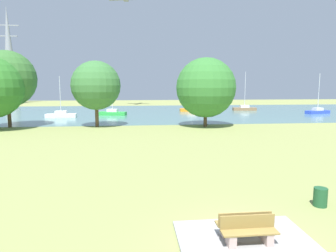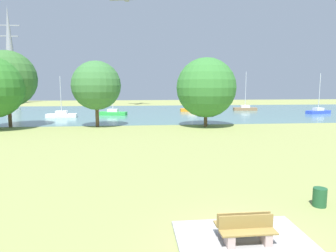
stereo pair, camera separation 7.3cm
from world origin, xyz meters
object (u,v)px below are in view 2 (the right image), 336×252
at_px(sailboat_blue, 318,111).
at_px(tree_west_far, 7,79).
at_px(bench_facing_inland, 248,233).
at_px(tree_mid_shore, 96,86).
at_px(bench_facing_water, 242,225).
at_px(sailboat_white, 62,115).
at_px(sailboat_green, 113,113).
at_px(sailboat_brown, 245,108).
at_px(litter_bin, 320,197).
at_px(electricity_pylon, 10,55).
at_px(tree_east_near, 206,88).
at_px(sailboat_orange, 192,109).

xyz_separation_m(sailboat_blue, tree_west_far, (-49.25, -13.27, 5.49)).
relative_size(bench_facing_inland, tree_mid_shore, 0.22).
bearing_deg(sailboat_blue, tree_mid_shore, -159.88).
xyz_separation_m(tree_west_far, tree_mid_shore, (10.79, -0.82, -0.79)).
distance_m(bench_facing_water, sailboat_white, 43.97).
relative_size(sailboat_green, sailboat_brown, 0.67).
bearing_deg(litter_bin, sailboat_green, 105.85).
height_order(litter_bin, electricity_pylon, electricity_pylon).
bearing_deg(electricity_pylon, tree_east_near, -51.41).
height_order(sailboat_brown, sailboat_blue, sailboat_brown).
bearing_deg(sailboat_white, sailboat_green, 19.86).
bearing_deg(tree_west_far, electricity_pylon, 110.86).
height_order(sailboat_white, tree_mid_shore, tree_mid_shore).
height_order(sailboat_white, sailboat_orange, sailboat_white).
xyz_separation_m(bench_facing_water, bench_facing_inland, (0.00, -0.54, 0.00)).
xyz_separation_m(sailboat_green, electricity_pylon, (-32.23, 40.00, 13.57)).
relative_size(sailboat_brown, tree_east_near, 0.94).
height_order(bench_facing_water, sailboat_blue, sailboat_blue).
bearing_deg(tree_east_near, litter_bin, -92.09).
distance_m(litter_bin, sailboat_white, 43.60).
relative_size(sailboat_white, sailboat_brown, 0.83).
bearing_deg(tree_east_near, sailboat_green, 127.92).
bearing_deg(tree_east_near, sailboat_orange, 83.59).
xyz_separation_m(sailboat_blue, tree_east_near, (-24.90, -15.46, 4.43)).
height_order(sailboat_brown, electricity_pylon, electricity_pylon).
bearing_deg(tree_mid_shore, bench_facing_inland, -74.14).
xyz_separation_m(tree_mid_shore, electricity_pylon, (-31.44, 55.02, 8.85)).
height_order(litter_bin, sailboat_blue, sailboat_blue).
relative_size(sailboat_orange, tree_east_near, 0.68).
height_order(bench_facing_inland, litter_bin, bench_facing_inland).
xyz_separation_m(sailboat_orange, electricity_pylon, (-47.57, 33.51, 13.57)).
bearing_deg(litter_bin, sailboat_blue, 57.65).
relative_size(sailboat_white, tree_west_far, 0.71).
bearing_deg(sailboat_green, sailboat_white, -160.14).
bearing_deg(sailboat_brown, sailboat_blue, -38.67).
bearing_deg(sailboat_blue, sailboat_white, -177.51).
height_order(litter_bin, sailboat_green, sailboat_green).
bearing_deg(bench_facing_inland, tree_east_near, 79.60).
relative_size(bench_facing_inland, litter_bin, 2.25).
height_order(sailboat_brown, tree_west_far, tree_west_far).
height_order(bench_facing_water, sailboat_brown, sailboat_brown).
height_order(litter_bin, tree_west_far, tree_west_far).
relative_size(sailboat_orange, sailboat_green, 1.08).
relative_size(litter_bin, tree_east_near, 0.09).
xyz_separation_m(bench_facing_inland, sailboat_brown, (19.23, 52.29, 0.01)).
height_order(sailboat_orange, tree_west_far, tree_west_far).
distance_m(sailboat_blue, electricity_pylon, 82.12).
xyz_separation_m(sailboat_green, tree_west_far, (-11.58, -14.19, 5.51)).
bearing_deg(sailboat_green, tree_east_near, -52.08).
distance_m(bench_facing_inland, sailboat_orange, 51.61).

